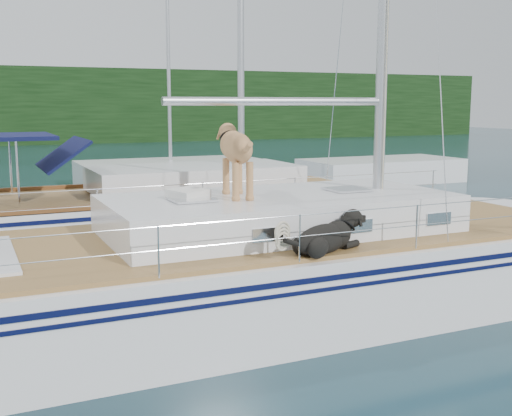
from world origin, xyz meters
name	(u,v)px	position (x,y,z in m)	size (l,w,h in m)	color
ground	(231,317)	(0.00, 0.00, 0.00)	(120.00, 120.00, 0.00)	black
tree_line	(9,106)	(0.00, 45.00, 3.00)	(90.00, 3.00, 6.00)	black
shore_bank	(10,136)	(0.00, 46.20, 0.60)	(92.00, 1.00, 1.20)	#595147
main_sailboat	(237,272)	(0.09, 0.00, 0.68)	(12.00, 3.87, 14.01)	silver
neighbor_sailboat	(151,215)	(0.35, 5.72, 0.63)	(11.00, 3.50, 13.30)	silver
bg_boat_center	(171,173)	(4.00, 16.00, 0.45)	(7.20, 3.00, 11.65)	silver
bg_boat_east	(381,171)	(12.00, 13.00, 0.46)	(6.40, 3.00, 11.65)	silver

